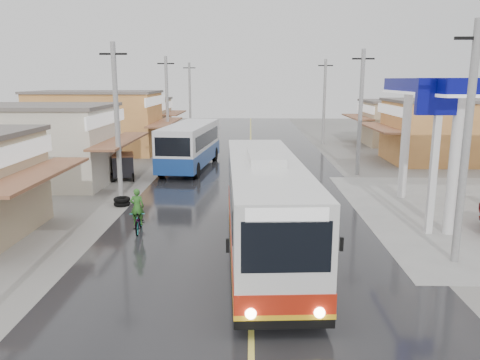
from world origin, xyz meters
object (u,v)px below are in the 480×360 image
(coach_bus, at_px, (265,206))
(second_bus, at_px, (190,145))
(cyclist, at_px, (139,217))
(tyre_stack, at_px, (122,201))
(tricycle_near, at_px, (123,165))

(coach_bus, distance_m, second_bus, 16.84)
(second_bus, bearing_deg, cyclist, -85.75)
(second_bus, height_order, cyclist, second_bus)
(second_bus, height_order, tyre_stack, second_bus)
(tyre_stack, bearing_deg, cyclist, -65.99)
(tricycle_near, bearing_deg, coach_bus, -71.34)
(cyclist, xyz_separation_m, tyre_stack, (-1.80, 4.04, -0.40))
(coach_bus, bearing_deg, tyre_stack, 134.30)
(second_bus, xyz_separation_m, cyclist, (-0.39, -13.91, -1.06))
(second_bus, height_order, tricycle_near, second_bus)
(tricycle_near, bearing_deg, tyre_stack, -91.10)
(coach_bus, height_order, cyclist, coach_bus)
(tricycle_near, distance_m, tyre_stack, 6.40)
(cyclist, bearing_deg, tricycle_near, 102.14)
(second_bus, xyz_separation_m, tricycle_near, (-3.77, -3.71, -0.74))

